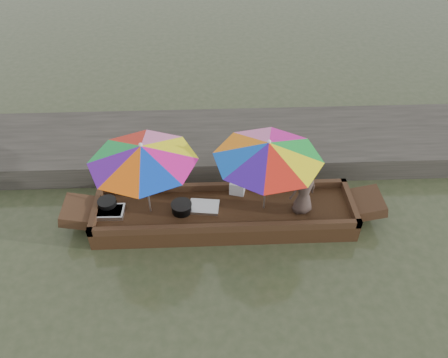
{
  "coord_description": "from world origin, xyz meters",
  "views": [
    {
      "loc": [
        -0.25,
        -5.82,
        6.07
      ],
      "look_at": [
        0.0,
        0.1,
        1.0
      ],
      "focal_mm": 35.0,
      "sensor_mm": 36.0,
      "label": 1
    }
  ],
  "objects_px": {
    "boat_hull": "(224,215)",
    "supply_bag": "(237,187)",
    "cooking_pot": "(107,204)",
    "umbrella_bow": "(146,179)",
    "tray_crayfish": "(109,212)",
    "tray_scallop": "(204,207)",
    "umbrella_stern": "(266,176)",
    "vendor": "(304,190)",
    "charcoal_grill": "(182,208)"
  },
  "relations": [
    {
      "from": "tray_crayfish",
      "to": "umbrella_stern",
      "type": "bearing_deg",
      "value": 0.77
    },
    {
      "from": "supply_bag",
      "to": "umbrella_bow",
      "type": "xyz_separation_m",
      "value": [
        -1.64,
        -0.45,
        0.65
      ]
    },
    {
      "from": "umbrella_bow",
      "to": "tray_crayfish",
      "type": "bearing_deg",
      "value": -177.06
    },
    {
      "from": "tray_crayfish",
      "to": "charcoal_grill",
      "type": "distance_m",
      "value": 1.33
    },
    {
      "from": "cooking_pot",
      "to": "umbrella_bow",
      "type": "relative_size",
      "value": 0.19
    },
    {
      "from": "tray_crayfish",
      "to": "charcoal_grill",
      "type": "bearing_deg",
      "value": 0.37
    },
    {
      "from": "umbrella_stern",
      "to": "umbrella_bow",
      "type": "bearing_deg",
      "value": 180.0
    },
    {
      "from": "vendor",
      "to": "umbrella_stern",
      "type": "xyz_separation_m",
      "value": [
        -0.68,
        0.1,
        0.27
      ]
    },
    {
      "from": "tray_crayfish",
      "to": "cooking_pot",
      "type": "bearing_deg",
      "value": 107.47
    },
    {
      "from": "tray_scallop",
      "to": "umbrella_bow",
      "type": "bearing_deg",
      "value": -177.82
    },
    {
      "from": "tray_scallop",
      "to": "umbrella_stern",
      "type": "bearing_deg",
      "value": -1.95
    },
    {
      "from": "tray_crayfish",
      "to": "supply_bag",
      "type": "height_order",
      "value": "supply_bag"
    },
    {
      "from": "cooking_pot",
      "to": "vendor",
      "type": "bearing_deg",
      "value": -3.52
    },
    {
      "from": "umbrella_bow",
      "to": "boat_hull",
      "type": "bearing_deg",
      "value": 0.0
    },
    {
      "from": "tray_crayfish",
      "to": "vendor",
      "type": "bearing_deg",
      "value": -1.0
    },
    {
      "from": "supply_bag",
      "to": "vendor",
      "type": "relative_size",
      "value": 0.28
    },
    {
      "from": "boat_hull",
      "to": "supply_bag",
      "type": "distance_m",
      "value": 0.61
    },
    {
      "from": "cooking_pot",
      "to": "supply_bag",
      "type": "height_order",
      "value": "supply_bag"
    },
    {
      "from": "cooking_pot",
      "to": "tray_crayfish",
      "type": "height_order",
      "value": "cooking_pot"
    },
    {
      "from": "boat_hull",
      "to": "supply_bag",
      "type": "bearing_deg",
      "value": 58.73
    },
    {
      "from": "charcoal_grill",
      "to": "umbrella_bow",
      "type": "height_order",
      "value": "umbrella_bow"
    },
    {
      "from": "tray_scallop",
      "to": "vendor",
      "type": "xyz_separation_m",
      "value": [
        1.8,
        -0.14,
        0.48
      ]
    },
    {
      "from": "charcoal_grill",
      "to": "umbrella_stern",
      "type": "relative_size",
      "value": 0.19
    },
    {
      "from": "supply_bag",
      "to": "cooking_pot",
      "type": "bearing_deg",
      "value": -172.32
    },
    {
      "from": "cooking_pot",
      "to": "charcoal_grill",
      "type": "relative_size",
      "value": 0.96
    },
    {
      "from": "cooking_pot",
      "to": "boat_hull",
      "type": "bearing_deg",
      "value": -3.17
    },
    {
      "from": "cooking_pot",
      "to": "supply_bag",
      "type": "xyz_separation_m",
      "value": [
        2.44,
        0.33,
        0.04
      ]
    },
    {
      "from": "tray_crayfish",
      "to": "umbrella_stern",
      "type": "xyz_separation_m",
      "value": [
        2.86,
        0.04,
        0.73
      ]
    },
    {
      "from": "tray_crayfish",
      "to": "umbrella_stern",
      "type": "distance_m",
      "value": 2.95
    },
    {
      "from": "boat_hull",
      "to": "tray_crayfish",
      "type": "relative_size",
      "value": 8.85
    },
    {
      "from": "boat_hull",
      "to": "umbrella_bow",
      "type": "height_order",
      "value": "umbrella_bow"
    },
    {
      "from": "tray_scallop",
      "to": "charcoal_grill",
      "type": "height_order",
      "value": "charcoal_grill"
    },
    {
      "from": "umbrella_bow",
      "to": "tray_scallop",
      "type": "bearing_deg",
      "value": 2.18
    },
    {
      "from": "charcoal_grill",
      "to": "supply_bag",
      "type": "height_order",
      "value": "supply_bag"
    },
    {
      "from": "umbrella_stern",
      "to": "boat_hull",
      "type": "bearing_deg",
      "value": 180.0
    },
    {
      "from": "umbrella_stern",
      "to": "vendor",
      "type": "bearing_deg",
      "value": -8.39
    },
    {
      "from": "tray_scallop",
      "to": "vendor",
      "type": "distance_m",
      "value": 1.86
    },
    {
      "from": "boat_hull",
      "to": "umbrella_bow",
      "type": "xyz_separation_m",
      "value": [
        -1.37,
        0.0,
        0.95
      ]
    },
    {
      "from": "vendor",
      "to": "umbrella_bow",
      "type": "distance_m",
      "value": 2.81
    },
    {
      "from": "vendor",
      "to": "supply_bag",
      "type": "bearing_deg",
      "value": -45.82
    },
    {
      "from": "vendor",
      "to": "umbrella_bow",
      "type": "height_order",
      "value": "umbrella_bow"
    },
    {
      "from": "vendor",
      "to": "umbrella_stern",
      "type": "relative_size",
      "value": 0.53
    },
    {
      "from": "cooking_pot",
      "to": "tray_scallop",
      "type": "distance_m",
      "value": 1.8
    },
    {
      "from": "umbrella_stern",
      "to": "tray_crayfish",
      "type": "bearing_deg",
      "value": -179.23
    },
    {
      "from": "tray_crayfish",
      "to": "tray_scallop",
      "type": "distance_m",
      "value": 1.75
    },
    {
      "from": "tray_scallop",
      "to": "vendor",
      "type": "relative_size",
      "value": 0.54
    },
    {
      "from": "boat_hull",
      "to": "tray_crayfish",
      "type": "distance_m",
      "value": 2.13
    },
    {
      "from": "cooking_pot",
      "to": "charcoal_grill",
      "type": "distance_m",
      "value": 1.39
    },
    {
      "from": "boat_hull",
      "to": "supply_bag",
      "type": "height_order",
      "value": "supply_bag"
    },
    {
      "from": "tray_crayfish",
      "to": "supply_bag",
      "type": "distance_m",
      "value": 2.45
    }
  ]
}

